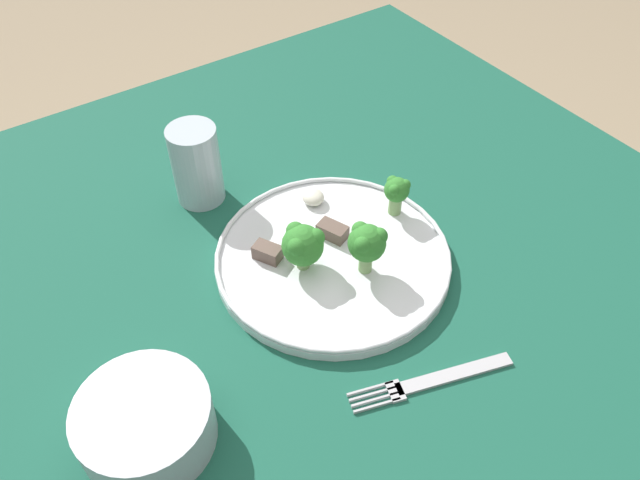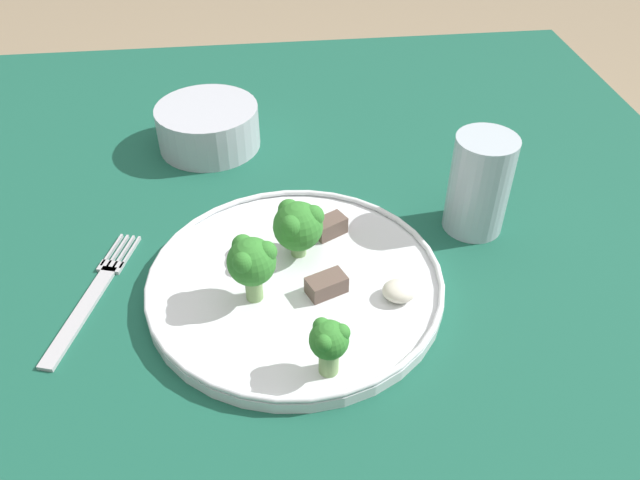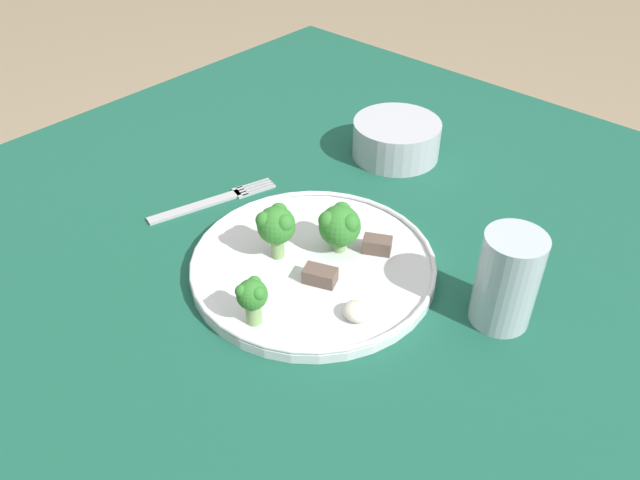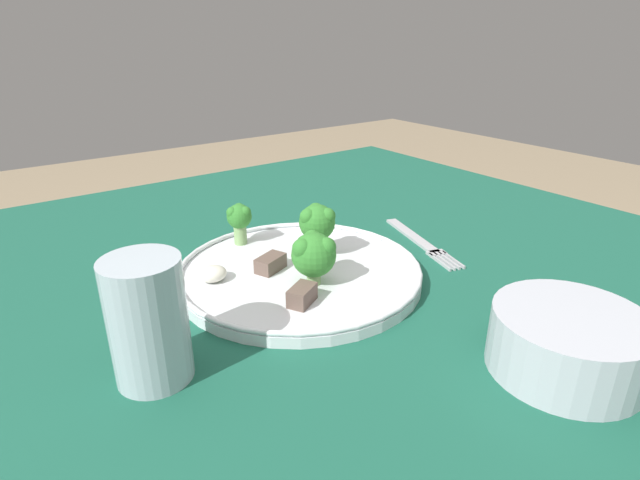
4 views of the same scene
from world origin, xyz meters
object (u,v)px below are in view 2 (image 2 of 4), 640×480
Objects in this scene: fork at (90,297)px; drinking_glass at (477,189)px; dinner_plate at (293,282)px; cream_bowl at (207,128)px.

fork is 1.62× the size of drinking_glass.
fork is 0.41m from drinking_glass.
drinking_glass is (0.20, 0.08, 0.04)m from dinner_plate.
cream_bowl is at bearing 145.12° from drinking_glass.
dinner_plate is 0.20m from fork.
fork is 0.29m from cream_bowl.
cream_bowl is at bearing 107.48° from dinner_plate.
drinking_glass reaches higher than cream_bowl.
fork is at bearing 177.06° from dinner_plate.
drinking_glass is at bearing 20.97° from dinner_plate.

